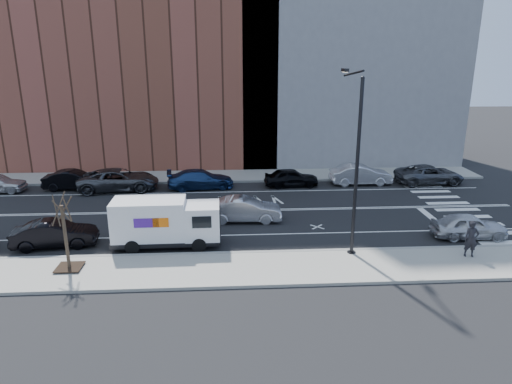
{
  "coord_description": "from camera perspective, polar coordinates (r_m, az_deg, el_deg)",
  "views": [
    {
      "loc": [
        0.75,
        -28.78,
        10.03
      ],
      "look_at": [
        2.46,
        -0.41,
        1.4
      ],
      "focal_mm": 32.0,
      "sensor_mm": 36.0,
      "label": 1
    }
  ],
  "objects": [
    {
      "name": "curb_far",
      "position": [
        37.14,
        -4.48,
        1.31
      ],
      "size": [
        44.0,
        0.25,
        0.17
      ],
      "primitive_type": "cube",
      "color": "gray",
      "rests_on": "ground"
    },
    {
      "name": "far_parked_c",
      "position": [
        36.3,
        -16.8,
        1.48
      ],
      "size": [
        6.22,
        3.36,
        1.66
      ],
      "primitive_type": "imported",
      "rotation": [
        0.0,
        0.0,
        1.67
      ],
      "color": "#424449",
      "rests_on": "ground"
    },
    {
      "name": "sidewalk_far",
      "position": [
        38.88,
        -4.44,
        2.01
      ],
      "size": [
        44.0,
        3.6,
        0.15
      ],
      "primitive_type": "cube",
      "color": "gray",
      "rests_on": "ground"
    },
    {
      "name": "far_parked_b",
      "position": [
        37.75,
        -21.79,
        1.42
      ],
      "size": [
        4.52,
        1.62,
        1.48
      ],
      "primitive_type": "imported",
      "rotation": [
        0.0,
        0.0,
        1.58
      ],
      "color": "black",
      "rests_on": "ground"
    },
    {
      "name": "far_parked_e",
      "position": [
        35.92,
        4.43,
        1.82
      ],
      "size": [
        4.28,
        1.85,
        1.44
      ],
      "primitive_type": "imported",
      "rotation": [
        0.0,
        0.0,
        1.61
      ],
      "color": "black",
      "rests_on": "ground"
    },
    {
      "name": "ground",
      "position": [
        30.49,
        -4.67,
        -2.37
      ],
      "size": [
        120.0,
        120.0,
        0.0
      ],
      "primitive_type": "plane",
      "color": "black",
      "rests_on": "ground"
    },
    {
      "name": "pedestrian",
      "position": [
        25.51,
        25.31,
        -5.33
      ],
      "size": [
        0.76,
        0.57,
        1.88
      ],
      "primitive_type": "imported",
      "rotation": [
        0.0,
        0.0,
        -0.19
      ],
      "color": "black",
      "rests_on": "sidewalk_near"
    },
    {
      "name": "crosswalk",
      "position": [
        34.08,
        23.33,
        -1.65
      ],
      "size": [
        3.0,
        14.0,
        0.01
      ],
      "primitive_type": null,
      "color": "white",
      "rests_on": "ground"
    },
    {
      "name": "near_parked_rear_a",
      "position": [
        26.96,
        -23.85,
        -4.82
      ],
      "size": [
        4.54,
        2.07,
        1.44
      ],
      "primitive_type": "imported",
      "rotation": [
        0.0,
        0.0,
        1.7
      ],
      "color": "black",
      "rests_on": "ground"
    },
    {
      "name": "far_parked_f",
      "position": [
        37.33,
        12.93,
        2.14
      ],
      "size": [
        4.86,
        1.77,
        1.59
      ],
      "primitive_type": "imported",
      "rotation": [
        0.0,
        0.0,
        1.59
      ],
      "color": "silver",
      "rests_on": "ground"
    },
    {
      "name": "far_parked_g",
      "position": [
        39.2,
        20.85,
        2.07
      ],
      "size": [
        5.44,
        2.65,
        1.49
      ],
      "primitive_type": "imported",
      "rotation": [
        0.0,
        0.0,
        1.61
      ],
      "color": "#494B51",
      "rests_on": "ground"
    },
    {
      "name": "fedex_van",
      "position": [
        24.98,
        -11.26,
        -3.69
      ],
      "size": [
        5.82,
        2.14,
        2.64
      ],
      "rotation": [
        0.0,
        0.0,
        0.02
      ],
      "color": "black",
      "rests_on": "ground"
    },
    {
      "name": "road_markings",
      "position": [
        30.49,
        -4.67,
        -2.37
      ],
      "size": [
        40.0,
        8.6,
        0.01
      ],
      "primitive_type": null,
      "color": "white",
      "rests_on": "ground"
    },
    {
      "name": "driving_sedan",
      "position": [
        28.37,
        -1.45,
        -2.19
      ],
      "size": [
        4.64,
        1.77,
        1.51
      ],
      "primitive_type": "imported",
      "rotation": [
        0.0,
        0.0,
        1.53
      ],
      "color": "silver",
      "rests_on": "ground"
    },
    {
      "name": "bldg_concrete",
      "position": [
        45.88,
        11.48,
        20.29
      ],
      "size": [
        20.0,
        10.0,
        26.0
      ],
      "primitive_type": "cube",
      "color": "slate",
      "rests_on": "ground"
    },
    {
      "name": "near_parked_front",
      "position": [
        28.52,
        25.07,
        -3.86
      ],
      "size": [
        4.19,
        1.82,
        1.41
      ],
      "primitive_type": "imported",
      "rotation": [
        0.0,
        0.0,
        1.53
      ],
      "color": "silver",
      "rests_on": "ground"
    },
    {
      "name": "curb_near",
      "position": [
        23.96,
        -4.98,
        -7.7
      ],
      "size": [
        44.0,
        0.25,
        0.17
      ],
      "primitive_type": "cube",
      "color": "gray",
      "rests_on": "ground"
    },
    {
      "name": "sidewalk_near",
      "position": [
        22.34,
        -5.09,
        -9.65
      ],
      "size": [
        44.0,
        3.6,
        0.15
      ],
      "primitive_type": "cube",
      "color": "gray",
      "rests_on": "ground"
    },
    {
      "name": "street_tree",
      "position": [
        23.43,
        -22.62,
        -5.96
      ],
      "size": [
        1.2,
        1.2,
        3.75
      ],
      "color": "black",
      "rests_on": "ground"
    },
    {
      "name": "streetlight",
      "position": [
        23.27,
        12.24,
        4.22
      ],
      "size": [
        0.44,
        4.02,
        9.34
      ],
      "color": "black",
      "rests_on": "ground"
    },
    {
      "name": "bldg_brick",
      "position": [
        45.25,
        -15.33,
        17.56
      ],
      "size": [
        26.0,
        10.0,
        22.0
      ],
      "primitive_type": "cube",
      "color": "brown",
      "rests_on": "ground"
    },
    {
      "name": "far_parked_d",
      "position": [
        35.53,
        -6.95,
        1.61
      ],
      "size": [
        5.29,
        2.65,
        1.47
      ],
      "primitive_type": "imported",
      "rotation": [
        0.0,
        0.0,
        1.69
      ],
      "color": "navy",
      "rests_on": "ground"
    }
  ]
}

